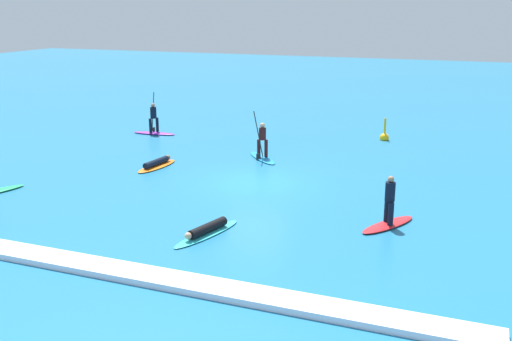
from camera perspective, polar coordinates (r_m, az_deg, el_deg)
name	(u,v)px	position (r m, az deg, el deg)	size (l,w,h in m)	color
ground_plane	(256,182)	(24.27, 0.00, -1.14)	(120.00, 120.00, 0.00)	#1E6B93
surfer_on_purple_board	(154,125)	(33.72, -9.82, 4.30)	(2.54, 0.91, 2.30)	purple
surfer_on_orange_board	(157,164)	(26.88, -9.53, 0.61)	(1.01, 2.60, 0.37)	orange
surfer_on_blue_board	(262,149)	(27.86, 0.61, 2.12)	(2.25, 2.35, 2.35)	#1E8CD1
surfer_on_red_board	(389,213)	(19.87, 12.69, -4.06)	(1.75, 2.45, 1.72)	red
surfer_on_teal_board	(207,231)	(18.84, -4.78, -5.81)	(1.33, 2.99, 0.37)	#33C6CC
marker_buoy	(384,137)	(32.58, 12.28, 3.20)	(0.49, 0.49, 1.31)	yellow
wave_crest	(131,273)	(16.44, -12.00, -9.65)	(18.80, 0.90, 0.18)	white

